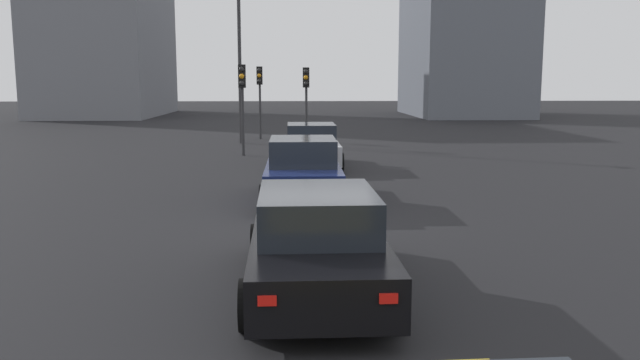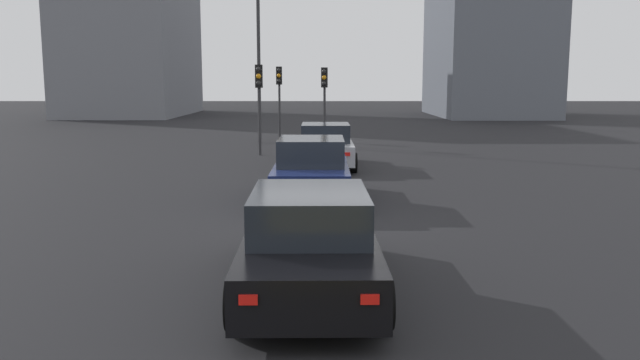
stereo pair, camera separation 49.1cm
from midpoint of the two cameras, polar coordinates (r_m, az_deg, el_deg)
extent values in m
cube|color=black|center=(13.97, 0.95, -3.95)|extent=(160.00, 160.00, 0.20)
cube|color=#A8AAB2|center=(22.43, 1.11, 2.64)|extent=(4.50, 1.83, 0.64)
cube|color=#1E232B|center=(22.15, 1.12, 4.18)|extent=(2.03, 1.61, 0.60)
cylinder|color=black|center=(23.88, 3.24, 2.37)|extent=(0.64, 0.22, 0.64)
cylinder|color=black|center=(23.85, -1.14, 2.37)|extent=(0.64, 0.22, 0.64)
cylinder|color=black|center=(21.11, 3.64, 1.53)|extent=(0.64, 0.22, 0.64)
cylinder|color=black|center=(21.08, -1.31, 1.53)|extent=(0.64, 0.22, 0.64)
cube|color=red|center=(20.19, 3.08, 2.28)|extent=(0.03, 0.20, 0.11)
cube|color=red|center=(20.17, -0.65, 2.28)|extent=(0.03, 0.20, 0.11)
cube|color=#141E4C|center=(16.08, 0.12, 0.28)|extent=(4.48, 1.81, 0.68)
cube|color=#1E232B|center=(15.77, 0.11, 2.54)|extent=(2.02, 1.58, 0.64)
cylinder|color=black|center=(17.51, 3.05, 0.03)|extent=(0.64, 0.22, 0.64)
cylinder|color=black|center=(17.52, -2.78, 0.04)|extent=(0.64, 0.22, 0.64)
cylinder|color=black|center=(14.78, 3.55, -1.59)|extent=(0.64, 0.22, 0.64)
cylinder|color=black|center=(14.79, -3.36, -1.59)|extent=(0.64, 0.22, 0.64)
cube|color=maroon|center=(13.85, 2.73, -0.59)|extent=(0.03, 0.20, 0.11)
cube|color=maroon|center=(13.86, -2.58, -0.58)|extent=(0.03, 0.20, 0.11)
cube|color=black|center=(9.26, 0.62, -6.24)|extent=(4.80, 1.84, 0.63)
cube|color=#1E232B|center=(8.89, 0.66, -2.84)|extent=(2.17, 1.59, 0.59)
cylinder|color=black|center=(10.82, 5.17, -5.48)|extent=(0.64, 0.23, 0.64)
cylinder|color=black|center=(10.78, -4.32, -5.51)|extent=(0.64, 0.23, 0.64)
cylinder|color=black|center=(8.00, 7.37, -10.69)|extent=(0.64, 0.23, 0.64)
cylinder|color=black|center=(7.95, -5.67, -10.78)|extent=(0.64, 0.23, 0.64)
cube|color=red|center=(6.98, 6.45, -10.39)|extent=(0.03, 0.20, 0.11)
cube|color=red|center=(6.94, -4.29, -10.47)|extent=(0.03, 0.20, 0.11)
cylinder|color=#2D2D30|center=(33.29, -3.15, 6.00)|extent=(0.11, 0.11, 2.75)
cube|color=black|center=(33.19, -3.19, 9.14)|extent=(0.22, 0.29, 0.90)
sphere|color=black|center=(33.08, -3.21, 9.61)|extent=(0.20, 0.20, 0.20)
sphere|color=orange|center=(33.08, -3.21, 9.14)|extent=(0.20, 0.20, 0.20)
sphere|color=black|center=(33.08, -3.21, 8.67)|extent=(0.20, 0.20, 0.20)
cylinder|color=#2D2D30|center=(25.96, -4.78, 5.12)|extent=(0.11, 0.11, 2.67)
cube|color=black|center=(25.84, -4.85, 9.07)|extent=(0.21, 0.28, 0.90)
sphere|color=black|center=(25.74, -4.88, 9.67)|extent=(0.20, 0.20, 0.20)
sphere|color=orange|center=(25.74, -4.87, 9.07)|extent=(0.20, 0.20, 0.20)
sphere|color=black|center=(25.74, -4.86, 8.47)|extent=(0.20, 0.20, 0.20)
cylinder|color=#2D2D30|center=(29.93, 0.87, 5.60)|extent=(0.11, 0.11, 2.64)
cube|color=black|center=(29.83, 0.87, 8.99)|extent=(0.23, 0.30, 0.90)
sphere|color=black|center=(29.72, 0.84, 9.51)|extent=(0.20, 0.20, 0.20)
sphere|color=orange|center=(29.72, 0.84, 8.99)|extent=(0.20, 0.20, 0.20)
sphere|color=black|center=(29.72, 0.84, 8.47)|extent=(0.20, 0.20, 0.20)
cylinder|color=#2D2D30|center=(31.09, -4.95, 10.92)|extent=(0.16, 0.16, 8.32)
cube|color=slate|center=(57.12, 14.78, 12.76)|extent=(14.04, 8.48, 14.47)
cube|color=slate|center=(58.99, -15.98, 13.55)|extent=(15.85, 8.92, 16.47)
camera|label=1|loc=(0.25, -88.74, 0.19)|focal=36.45mm
camera|label=2|loc=(0.25, 91.26, -0.19)|focal=36.45mm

